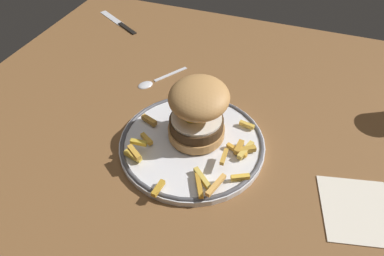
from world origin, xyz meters
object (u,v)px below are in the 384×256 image
spoon (151,82)px  napkin (358,210)px  burger (197,112)px  knife (121,23)px  dinner_plate (192,143)px

spoon → napkin: bearing=-23.1°
burger → knife: burger is taller
dinner_plate → burger: (0.33, 1.81, 6.26)cm
burger → napkin: 30.42cm
dinner_plate → spoon: size_ratio=2.23×
burger → napkin: burger is taller
dinner_plate → spoon: 21.75cm
spoon → knife: bearing=132.0°
burger → spoon: (-15.96, 13.32, -6.74)cm
spoon → napkin: (45.00, -19.17, -0.16)cm
spoon → napkin: spoon is taller
burger → napkin: (29.05, -5.85, -6.89)cm
knife → burger: bearing=-44.7°
spoon → napkin: 48.92cm
knife → napkin: size_ratio=1.33×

